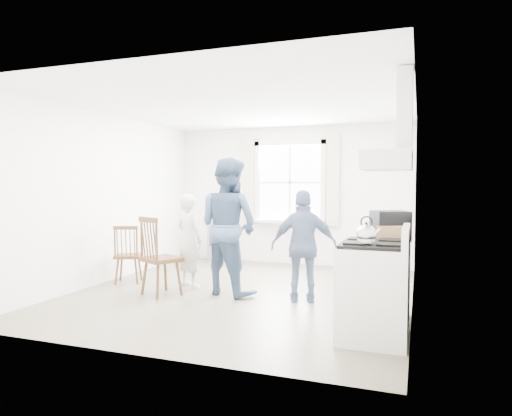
% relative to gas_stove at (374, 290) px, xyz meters
% --- Properties ---
extents(room_shell, '(4.62, 5.12, 2.64)m').
position_rel_gas_stove_xyz_m(room_shell, '(-1.91, 1.35, 0.82)').
color(room_shell, '#786E5C').
rests_on(room_shell, ground).
extents(window_assembly, '(1.88, 0.24, 1.70)m').
position_rel_gas_stove_xyz_m(window_assembly, '(-1.91, 3.80, 0.98)').
color(window_assembly, white).
rests_on(window_assembly, room_shell).
extents(range_hood, '(0.45, 0.76, 0.94)m').
position_rel_gas_stove_xyz_m(range_hood, '(0.16, -0.00, 1.42)').
color(range_hood, white).
rests_on(range_hood, room_shell).
extents(shelf_unit, '(0.40, 0.30, 0.80)m').
position_rel_gas_stove_xyz_m(shelf_unit, '(-3.31, 3.68, -0.08)').
color(shelf_unit, gray).
rests_on(shelf_unit, ground).
extents(gas_stove, '(0.68, 0.76, 1.12)m').
position_rel_gas_stove_xyz_m(gas_stove, '(0.00, 0.00, 0.00)').
color(gas_stove, white).
rests_on(gas_stove, ground).
extents(kettle, '(0.19, 0.19, 0.27)m').
position_rel_gas_stove_xyz_m(kettle, '(-0.06, -0.15, 0.56)').
color(kettle, silver).
rests_on(kettle, gas_stove).
extents(low_cabinet, '(0.50, 0.55, 0.90)m').
position_rel_gas_stove_xyz_m(low_cabinet, '(0.07, 0.70, -0.03)').
color(low_cabinet, white).
rests_on(low_cabinet, ground).
extents(stereo_stack, '(0.47, 0.45, 0.32)m').
position_rel_gas_stove_xyz_m(stereo_stack, '(0.10, 0.66, 0.58)').
color(stereo_stack, black).
rests_on(stereo_stack, low_cabinet).
extents(cardboard_box, '(0.29, 0.22, 0.18)m').
position_rel_gas_stove_xyz_m(cardboard_box, '(0.12, 0.48, 0.50)').
color(cardboard_box, '#9F764D').
rests_on(cardboard_box, low_cabinet).
extents(windsor_chair_a, '(0.49, 0.49, 0.90)m').
position_rel_gas_stove_xyz_m(windsor_chair_a, '(-3.77, 1.28, 0.06)').
color(windsor_chair_a, '#482B17').
rests_on(windsor_chair_a, ground).
extents(windsor_chair_b, '(0.61, 0.61, 1.09)m').
position_rel_gas_stove_xyz_m(windsor_chair_b, '(-2.95, 0.73, 0.18)').
color(windsor_chair_b, '#482B17').
rests_on(windsor_chair_b, ground).
extents(person_left, '(0.66, 0.66, 1.38)m').
position_rel_gas_stove_xyz_m(person_left, '(-2.77, 1.41, 0.20)').
color(person_left, silver).
rests_on(person_left, ground).
extents(person_mid, '(1.14, 1.14, 1.87)m').
position_rel_gas_stove_xyz_m(person_mid, '(-2.07, 1.23, 0.45)').
color(person_mid, '#405777').
rests_on(person_mid, ground).
extents(person_right, '(1.05, 1.05, 1.44)m').
position_rel_gas_stove_xyz_m(person_right, '(-0.98, 1.16, 0.24)').
color(person_right, navy).
rests_on(person_right, ground).
extents(potted_plant, '(0.21, 0.21, 0.30)m').
position_rel_gas_stove_xyz_m(potted_plant, '(-1.64, 3.71, 0.52)').
color(potted_plant, '#367A36').
rests_on(potted_plant, window_assembly).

